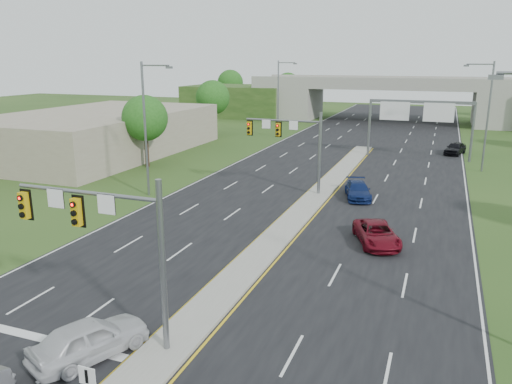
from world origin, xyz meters
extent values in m
plane|color=#264318|center=(0.00, 0.00, 0.00)|extent=(240.00, 240.00, 0.00)
cube|color=black|center=(0.00, 35.00, 0.01)|extent=(24.00, 160.00, 0.02)
cube|color=gray|center=(0.00, 23.00, 0.10)|extent=(2.00, 54.00, 0.16)
cube|color=gold|center=(-1.15, 23.00, 0.03)|extent=(0.12, 54.00, 0.01)
cube|color=gold|center=(1.15, 23.00, 0.03)|extent=(0.12, 54.00, 0.01)
cube|color=silver|center=(-11.80, 35.00, 0.03)|extent=(0.12, 160.00, 0.01)
cube|color=silver|center=(11.80, 35.00, 0.03)|extent=(0.12, 160.00, 0.01)
cube|color=silver|center=(-6.50, -1.00, 0.03)|extent=(10.50, 0.50, 0.01)
cylinder|color=slate|center=(0.00, 0.00, 3.50)|extent=(0.24, 0.24, 7.00)
cylinder|color=slate|center=(-3.25, 0.00, 6.20)|extent=(6.50, 0.16, 0.16)
cube|color=gold|center=(-3.58, -0.25, 5.45)|extent=(0.35, 0.25, 1.10)
cube|color=gold|center=(-6.17, -0.25, 5.45)|extent=(0.35, 0.25, 1.10)
cube|color=black|center=(-3.58, -0.11, 5.45)|extent=(0.55, 0.04, 1.30)
cube|color=black|center=(-6.17, -0.11, 5.45)|extent=(0.55, 0.04, 1.30)
sphere|color=#FF0C05|center=(-3.58, -0.38, 5.80)|extent=(0.20, 0.20, 0.20)
sphere|color=#FF0C05|center=(-6.17, -0.38, 5.80)|extent=(0.20, 0.20, 0.20)
cube|color=white|center=(-4.68, -0.10, 5.85)|extent=(0.75, 0.04, 0.75)
cube|color=white|center=(-2.27, -0.10, 5.85)|extent=(0.75, 0.04, 0.75)
cylinder|color=slate|center=(0.00, 25.00, 3.50)|extent=(0.24, 0.24, 7.00)
cylinder|color=slate|center=(-3.25, 25.00, 6.20)|extent=(6.50, 0.16, 0.16)
cube|color=gold|center=(-3.58, 24.75, 5.45)|extent=(0.35, 0.25, 1.10)
cube|color=gold|center=(-6.17, 24.75, 5.45)|extent=(0.35, 0.25, 1.10)
cube|color=black|center=(-3.58, 24.89, 5.45)|extent=(0.55, 0.04, 1.30)
cube|color=black|center=(-6.17, 24.89, 5.45)|extent=(0.55, 0.04, 1.30)
sphere|color=#FF0C05|center=(-3.58, 24.62, 5.80)|extent=(0.20, 0.20, 0.20)
sphere|color=#FF0C05|center=(-6.17, 24.62, 5.80)|extent=(0.20, 0.20, 0.20)
cube|color=white|center=(-4.68, 24.90, 5.85)|extent=(0.75, 0.04, 0.75)
cube|color=white|center=(-2.27, 24.90, 5.85)|extent=(0.75, 0.04, 0.75)
cube|color=white|center=(0.00, -4.55, 1.90)|extent=(0.60, 0.04, 0.60)
cube|color=black|center=(0.00, -4.58, 1.90)|extent=(0.10, 0.02, 0.45)
cylinder|color=slate|center=(1.20, 45.00, 3.30)|extent=(0.28, 0.28, 6.60)
cylinder|color=slate|center=(12.50, 45.00, 3.30)|extent=(0.28, 0.28, 6.60)
cube|color=slate|center=(6.85, 45.00, 6.50)|extent=(11.50, 0.35, 0.35)
cube|color=#0D6121|center=(4.00, 44.80, 5.40)|extent=(3.20, 0.08, 2.00)
cube|color=#0D6121|center=(8.80, 44.80, 5.40)|extent=(3.20, 0.08, 2.00)
cube|color=silver|center=(4.00, 44.75, 5.40)|extent=(3.30, 0.03, 2.10)
cube|color=silver|center=(8.80, 44.75, 5.40)|extent=(3.30, 0.03, 2.10)
cube|color=gray|center=(-17.00, 80.00, 3.00)|extent=(6.00, 12.00, 6.00)
cube|color=gray|center=(17.00, 80.00, 3.00)|extent=(6.00, 12.00, 6.00)
cube|color=#264318|center=(-30.00, 80.00, 3.00)|extent=(20.00, 14.00, 6.00)
cube|color=gray|center=(0.00, 80.00, 6.60)|extent=(50.00, 12.00, 1.20)
cube|color=gray|center=(0.00, 74.20, 7.65)|extent=(50.00, 0.40, 0.90)
cube|color=gray|center=(0.00, 85.80, 7.65)|extent=(50.00, 0.40, 0.90)
cylinder|color=slate|center=(-13.50, 20.00, 5.50)|extent=(0.20, 0.20, 11.00)
cylinder|color=slate|center=(-12.25, 20.00, 10.70)|extent=(2.50, 0.12, 0.12)
cube|color=slate|center=(-11.00, 20.00, 10.55)|extent=(0.50, 0.25, 0.18)
cylinder|color=slate|center=(-13.50, 55.00, 5.50)|extent=(0.20, 0.20, 11.00)
cylinder|color=slate|center=(-12.25, 55.00, 10.70)|extent=(2.50, 0.12, 0.12)
cube|color=slate|center=(-11.00, 55.00, 10.55)|extent=(0.50, 0.25, 0.18)
cube|color=slate|center=(11.00, 5.00, 10.55)|extent=(0.50, 0.25, 0.18)
cylinder|color=slate|center=(13.50, 40.00, 5.50)|extent=(0.20, 0.20, 11.00)
cylinder|color=slate|center=(12.25, 40.00, 10.70)|extent=(2.50, 0.12, 0.12)
cube|color=slate|center=(11.00, 40.00, 10.55)|extent=(0.50, 0.25, 0.18)
cylinder|color=#382316|center=(-20.00, 30.00, 2.00)|extent=(0.44, 0.44, 4.00)
sphere|color=#1E5215|center=(-20.00, 30.00, 5.20)|extent=(4.80, 4.80, 4.80)
cylinder|color=#382316|center=(-24.00, 55.00, 2.12)|extent=(0.44, 0.44, 4.25)
sphere|color=#1E5215|center=(-24.00, 55.00, 5.53)|extent=(5.20, 5.20, 5.20)
cylinder|color=#382316|center=(-38.00, 94.00, 2.25)|extent=(0.44, 0.44, 4.50)
sphere|color=#1E5215|center=(-38.00, 94.00, 5.85)|extent=(6.00, 6.00, 6.00)
cylinder|color=#382316|center=(-24.00, 94.00, 2.12)|extent=(0.44, 0.44, 4.25)
sphere|color=#1E5215|center=(-24.00, 94.00, 5.53)|extent=(5.60, 5.60, 5.60)
cube|color=gray|center=(-30.00, 35.00, 2.50)|extent=(18.00, 30.00, 5.00)
imported|color=silver|center=(-2.57, -1.35, 0.80)|extent=(3.54, 4.96, 1.57)
imported|color=#610916|center=(6.14, 14.98, 0.69)|extent=(3.82, 5.28, 1.34)
imported|color=#0D1C4E|center=(3.26, 25.25, 0.69)|extent=(3.06, 4.98, 1.35)
imported|color=black|center=(11.00, 49.24, 0.76)|extent=(2.89, 4.67, 1.48)
camera|label=1|loc=(9.41, -15.03, 11.17)|focal=35.00mm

